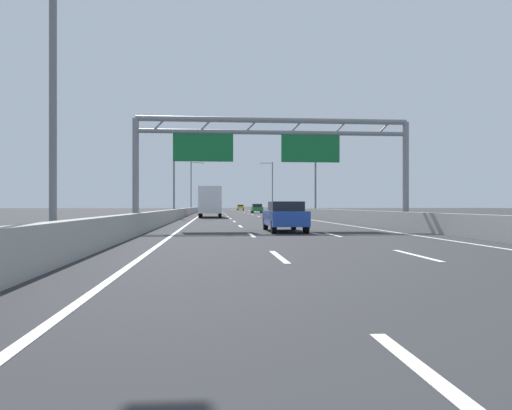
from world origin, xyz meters
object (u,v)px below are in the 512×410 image
Objects in this scene: streetlamp_left_mid at (176,167)px; blue_car at (285,216)px; streetlamp_left_far at (192,184)px; sign_gantry at (270,144)px; green_car at (257,208)px; streetlamp_right_far at (271,184)px; streetlamp_left_near at (62,52)px; streetlamp_right_mid at (313,168)px; yellow_car at (240,207)px; box_truck at (210,201)px; silver_car at (214,207)px.

streetlamp_left_mid is 30.26m from blue_car.
blue_car is at bearing -83.74° from streetlamp_left_far.
streetlamp_left_far is at bearing 96.26° from blue_car.
sign_gantry is 54.25m from green_car.
blue_car is at bearing -96.15° from streetlamp_right_far.
streetlamp_left_near is at bearing -99.31° from green_car.
yellow_car is at bearing 92.85° from streetlamp_right_mid.
green_car is (11.23, 68.51, -4.63)m from streetlamp_left_near.
green_car is 29.25m from box_truck.
streetlamp_left_far is 1.12× the size of box_truck.
streetlamp_left_mid and streetlamp_right_far have the same top height.
streetlamp_left_near is 117.34m from yellow_car.
box_truck is (3.63, 40.28, -3.65)m from streetlamp_left_near.
streetlamp_right_mid and streetlamp_left_far have the same top height.
streetlamp_left_mid reaches higher than blue_car.
yellow_car is 0.55× the size of box_truck.
streetlamp_right_mid is 2.27× the size of green_car.
yellow_car is (-3.84, 77.03, -4.64)m from streetlamp_right_mid.
blue_car is (7.53, 10.75, -4.63)m from streetlamp_left_near.
box_truck reaches higher than silver_car.
streetlamp_right_mid reaches higher than blue_car.
blue_car is (-7.40, -28.94, -4.63)m from streetlamp_right_mid.
streetlamp_right_far is at bearing 83.85° from blue_car.
green_car is 0.49× the size of box_truck.
streetlamp_right_far is (14.93, 0.00, 0.00)m from streetlamp_left_far.
green_car is (3.99, 53.95, -4.03)m from sign_gantry.
streetlamp_left_mid reaches higher than yellow_car.
streetlamp_left_far is at bearing 90.00° from streetlamp_left_mid.
blue_car is at bearing -91.92° from yellow_car.
yellow_car is at bearing 90.17° from green_car.
yellow_car reaches higher than silver_car.
yellow_car is (11.09, 77.03, -4.64)m from streetlamp_left_mid.
streetlamp_left_far is 1.00× the size of streetlamp_right_far.
streetlamp_right_far is (7.69, 64.82, 0.59)m from sign_gantry.
streetlamp_left_mid is at bearing -111.29° from green_car.
streetlamp_left_near is 1.00× the size of streetlamp_right_far.
streetlamp_left_far is at bearing -95.83° from silver_car.
streetlamp_left_mid and streetlamp_left_far have the same top height.
streetlamp_left_near is at bearing -110.62° from streetlamp_right_mid.
streetlamp_left_near is at bearing -91.96° from silver_car.
streetlamp_left_mid is at bearing 106.08° from sign_gantry.
streetlamp_right_mid is (14.93, 39.69, 0.00)m from streetlamp_left_near.
streetlamp_right_mid is 1.12× the size of box_truck.
streetlamp_left_near is 39.69m from streetlamp_left_mid.
green_car is at bearing 74.93° from box_truck.
blue_car is 29.81m from box_truck.
streetlamp_right_mid is 30.23m from blue_car.
streetlamp_right_mid is at bearing 75.66° from blue_car.
box_truck is at bearing -84.70° from streetlamp_left_far.
sign_gantry is 1.68× the size of streetlamp_left_mid.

